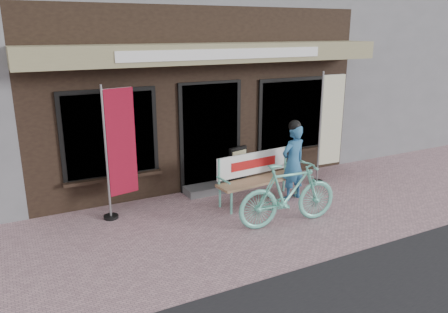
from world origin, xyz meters
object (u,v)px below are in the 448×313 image
bench (257,173)px  person (293,161)px  bicycle (288,194)px  nobori_red (119,150)px  menu_stand (238,166)px  nobori_cream (329,126)px

bench → person: person is taller
person → bicycle: bearing=-138.2°
bench → bicycle: (-0.09, -1.15, -0.00)m
nobori_red → menu_stand: nobori_red is taller
bicycle → menu_stand: size_ratio=2.11×
bench → nobori_red: size_ratio=0.75×
person → menu_stand: bearing=109.8°
person → bicycle: 1.19m
nobori_red → nobori_cream: size_ratio=0.98×
nobori_cream → bench: bearing=-170.2°
person → menu_stand: (-0.59, 1.09, -0.33)m
bench → menu_stand: bearing=80.4°
nobori_red → bicycle: bearing=-46.6°
menu_stand → bench: bearing=-107.5°
person → menu_stand: 1.28m
bicycle → menu_stand: bearing=1.0°
bench → nobori_red: bearing=163.3°
person → nobori_red: nobori_red is taller
person → bicycle: (-0.74, -0.91, -0.23)m
bicycle → nobori_cream: bearing=-49.8°
bench → bicycle: 1.15m
bicycle → nobori_cream: nobori_cream is taller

